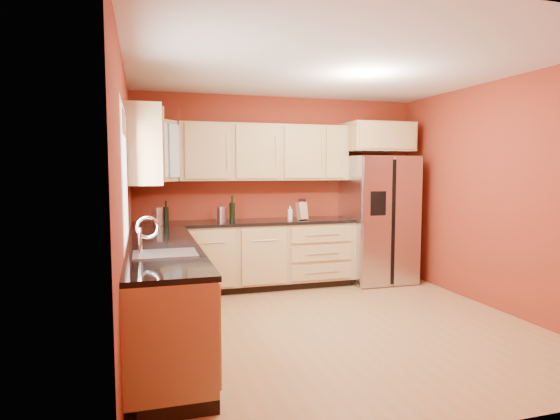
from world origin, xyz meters
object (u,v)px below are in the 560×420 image
at_px(wine_bottle_a, 166,212).
at_px(knife_block, 302,211).
at_px(canister_left, 222,214).
at_px(refrigerator, 378,219).
at_px(soap_dispenser, 290,213).

height_order(wine_bottle_a, knife_block, wine_bottle_a).
bearing_deg(canister_left, wine_bottle_a, -179.87).
distance_m(refrigerator, knife_block, 1.16).
bearing_deg(refrigerator, canister_left, 178.71).
bearing_deg(refrigerator, wine_bottle_a, 179.05).
height_order(wine_bottle_a, soap_dispenser, wine_bottle_a).
bearing_deg(refrigerator, soap_dispenser, -179.51).
bearing_deg(wine_bottle_a, refrigerator, -0.95).
distance_m(refrigerator, canister_left, 2.23).
height_order(canister_left, knife_block, knife_block).
height_order(refrigerator, soap_dispenser, refrigerator).
bearing_deg(knife_block, soap_dispenser, 171.14).
distance_m(canister_left, wine_bottle_a, 0.70).
xyz_separation_m(knife_block, soap_dispenser, (-0.17, -0.01, -0.02)).
relative_size(canister_left, wine_bottle_a, 0.68).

